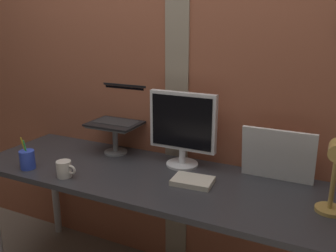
% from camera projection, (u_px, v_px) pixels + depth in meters
% --- Properties ---
extents(brick_wall_back, '(3.55, 0.16, 2.54)m').
position_uv_depth(brick_wall_back, '(167.00, 66.00, 2.12)').
color(brick_wall_back, '#9E563D').
rests_on(brick_wall_back, ground_plane).
extents(desk, '(2.12, 0.64, 0.75)m').
position_uv_depth(desk, '(160.00, 189.00, 1.90)').
color(desk, '#333338').
rests_on(desk, ground_plane).
extents(monitor, '(0.38, 0.18, 0.42)m').
position_uv_depth(monitor, '(183.00, 125.00, 1.97)').
color(monitor, white).
rests_on(monitor, desk).
extents(laptop_stand, '(0.28, 0.22, 0.18)m').
position_uv_depth(laptop_stand, '(115.00, 134.00, 2.19)').
color(laptop_stand, gray).
rests_on(laptop_stand, desk).
extents(laptop, '(0.31, 0.30, 0.23)m').
position_uv_depth(laptop, '(121.00, 112.00, 2.22)').
color(laptop, black).
rests_on(laptop, laptop_stand).
extents(whiteboard_panel, '(0.36, 0.06, 0.28)m').
position_uv_depth(whiteboard_panel, '(278.00, 155.00, 1.80)').
color(whiteboard_panel, white).
rests_on(whiteboard_panel, desk).
extents(desk_lamp, '(0.12, 0.20, 0.34)m').
position_uv_depth(desk_lamp, '(335.00, 170.00, 1.44)').
color(desk_lamp, tan).
rests_on(desk_lamp, desk).
extents(pen_cup, '(0.08, 0.08, 0.18)m').
position_uv_depth(pen_cup, '(27.00, 159.00, 1.98)').
color(pen_cup, blue).
rests_on(pen_cup, desk).
extents(coffee_mug, '(0.11, 0.08, 0.09)m').
position_uv_depth(coffee_mug, '(64.00, 169.00, 1.87)').
color(coffee_mug, silver).
rests_on(coffee_mug, desk).
extents(paper_clutter_stack, '(0.21, 0.15, 0.03)m').
position_uv_depth(paper_clutter_stack, '(193.00, 181.00, 1.80)').
color(paper_clutter_stack, silver).
rests_on(paper_clutter_stack, desk).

